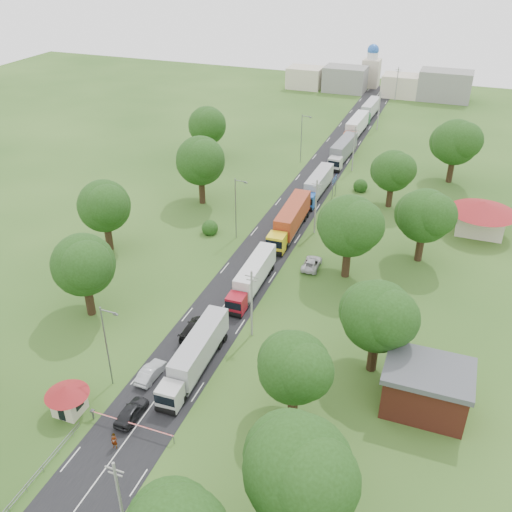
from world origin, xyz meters
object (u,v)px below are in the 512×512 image
at_px(car_lane_front, 131,412).
at_px(pedestrian_near, 114,441).
at_px(guard_booth, 67,396).
at_px(car_lane_mid, 151,372).
at_px(boom_barrier, 120,421).
at_px(info_sign, 335,183).
at_px(truck_0, 196,354).

height_order(car_lane_front, pedestrian_near, pedestrian_near).
height_order(guard_booth, car_lane_mid, guard_booth).
height_order(guard_booth, car_lane_front, guard_booth).
relative_size(boom_barrier, pedestrian_near, 5.15).
bearing_deg(car_lane_front, info_sign, -95.48).
distance_m(boom_barrier, pedestrian_near, 2.57).
xyz_separation_m(boom_barrier, car_lane_mid, (-0.71, 7.29, -0.16)).
bearing_deg(car_lane_front, boom_barrier, 77.17).
xyz_separation_m(guard_booth, pedestrian_near, (6.75, -2.40, -1.27)).
relative_size(guard_booth, truck_0, 0.31).
xyz_separation_m(boom_barrier, pedestrian_near, (0.91, -2.40, 0.00)).
distance_m(boom_barrier, truck_0, 10.83).
relative_size(info_sign, car_lane_front, 0.92).
bearing_deg(pedestrian_near, car_lane_mid, 95.87).
xyz_separation_m(info_sign, pedestrian_near, (-5.65, -62.40, -2.11)).
distance_m(boom_barrier, car_lane_mid, 7.32).
relative_size(car_lane_front, pedestrian_near, 2.50).
xyz_separation_m(info_sign, truck_0, (-3.24, -49.76, -0.92)).
bearing_deg(info_sign, boom_barrier, -96.24).
bearing_deg(pedestrian_near, truck_0, 75.64).
relative_size(info_sign, car_lane_mid, 0.92).
distance_m(guard_booth, car_lane_front, 6.53).
bearing_deg(car_lane_mid, guard_booth, 57.66).
bearing_deg(truck_0, boom_barrier, -107.94).
bearing_deg(car_lane_front, truck_0, -108.13).
relative_size(car_lane_front, car_lane_mid, 1.01).
bearing_deg(pedestrian_near, info_sign, 81.24).
distance_m(info_sign, pedestrian_near, 62.69).
relative_size(boom_barrier, guard_booth, 2.10).
bearing_deg(truck_0, car_lane_front, -108.70).
height_order(boom_barrier, pedestrian_near, pedestrian_near).
relative_size(truck_0, car_lane_front, 3.17).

